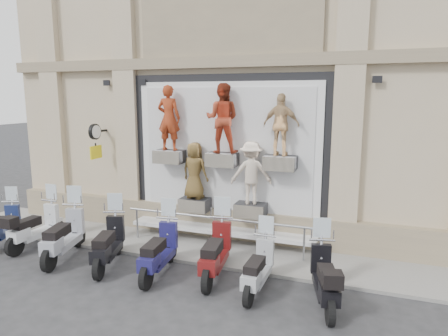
% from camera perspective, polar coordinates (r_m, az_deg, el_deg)
% --- Properties ---
extents(ground, '(90.00, 90.00, 0.00)m').
position_cam_1_polar(ground, '(8.94, -6.24, -16.22)').
color(ground, '#2B2B2E').
rests_on(ground, ground).
extents(sidewalk, '(16.00, 2.20, 0.08)m').
position_cam_1_polar(sidewalk, '(10.68, -1.17, -11.37)').
color(sidewalk, gray).
rests_on(sidewalk, ground).
extents(building, '(14.00, 8.60, 12.00)m').
position_cam_1_polar(building, '(14.74, 5.99, 18.11)').
color(building, '#C1AD8C').
rests_on(building, ground).
extents(shop_vitrine, '(5.60, 0.90, 4.30)m').
position_cam_1_polar(shop_vitrine, '(10.63, 0.29, 1.85)').
color(shop_vitrine, black).
rests_on(shop_vitrine, ground).
extents(guard_rail, '(5.06, 0.10, 0.93)m').
position_cam_1_polar(guard_rail, '(10.44, -1.38, -9.39)').
color(guard_rail, '#9EA0A5').
rests_on(guard_rail, ground).
extents(clock_sign_bracket, '(0.10, 0.80, 1.02)m').
position_cam_1_polar(clock_sign_bracket, '(12.25, -17.89, 4.27)').
color(clock_sign_bracket, black).
rests_on(clock_sign_bracket, ground).
extents(scooter_a, '(1.15, 1.87, 1.47)m').
position_cam_1_polar(scooter_a, '(12.37, -29.10, -6.26)').
color(scooter_a, '#15204B').
rests_on(scooter_a, ground).
extents(scooter_b, '(0.58, 1.94, 1.58)m').
position_cam_1_polar(scooter_b, '(11.77, -25.40, -6.48)').
color(scooter_b, silver).
rests_on(scooter_b, ground).
extents(scooter_c, '(1.12, 2.17, 1.69)m').
position_cam_1_polar(scooter_c, '(10.63, -21.98, -7.63)').
color(scooter_c, '#92949E').
rests_on(scooter_c, ground).
extents(scooter_d, '(1.17, 2.07, 1.61)m').
position_cam_1_polar(scooter_d, '(9.84, -16.26, -8.95)').
color(scooter_d, black).
rests_on(scooter_d, ground).
extents(scooter_e, '(0.81, 2.04, 1.61)m').
position_cam_1_polar(scooter_e, '(9.14, -9.31, -10.18)').
color(scooter_e, '#18164D').
rests_on(scooter_e, ground).
extents(scooter_f, '(0.87, 2.12, 1.67)m').
position_cam_1_polar(scooter_f, '(8.90, -1.21, -10.42)').
color(scooter_f, '#590F0F').
rests_on(scooter_f, ground).
extents(scooter_g, '(0.54, 1.79, 1.45)m').
position_cam_1_polar(scooter_g, '(8.34, 4.93, -12.72)').
color(scooter_g, '#9FA2A5').
rests_on(scooter_g, ground).
extents(scooter_h, '(1.02, 1.98, 1.55)m').
position_cam_1_polar(scooter_h, '(8.05, 14.27, -13.52)').
color(scooter_h, black).
rests_on(scooter_h, ground).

